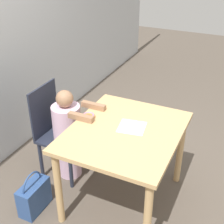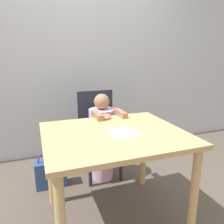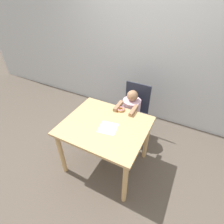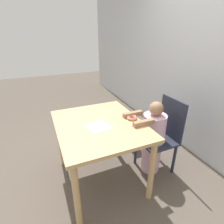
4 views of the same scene
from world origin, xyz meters
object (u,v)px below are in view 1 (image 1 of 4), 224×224
(chair, at_px, (57,131))
(handbag, at_px, (34,196))
(donut, at_px, (89,116))
(child_figure, at_px, (68,135))

(chair, bearing_deg, handbag, -169.93)
(handbag, bearing_deg, donut, -31.20)
(donut, relative_size, handbag, 0.29)
(child_figure, xyz_separation_m, donut, (-0.05, -0.27, 0.31))
(chair, relative_size, donut, 8.11)
(handbag, bearing_deg, child_figure, -3.15)
(child_figure, distance_m, handbag, 0.63)
(child_figure, height_order, donut, child_figure)
(child_figure, height_order, handbag, child_figure)
(chair, bearing_deg, donut, -97.92)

